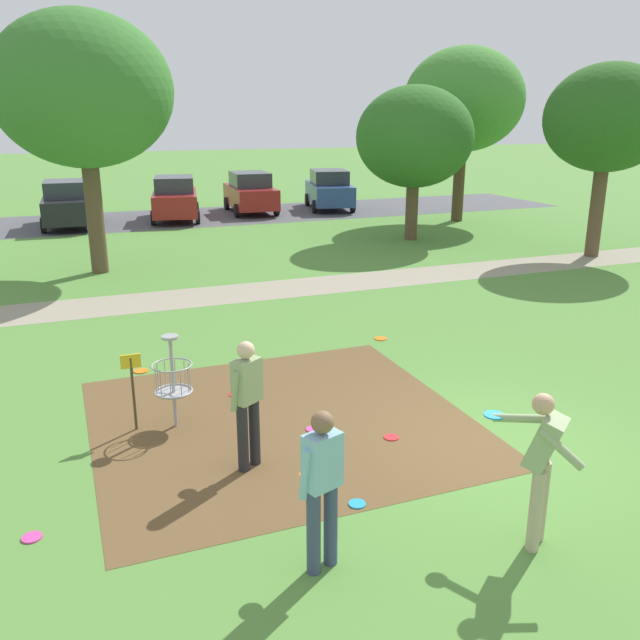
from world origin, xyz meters
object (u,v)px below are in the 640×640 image
Objects in this scene: frisbee_mid_grass at (141,371)px; parked_car_center_right at (250,193)px; frisbee_near_basket at (381,339)px; frisbee_by_tee at (314,429)px; tree_near_right at (415,137)px; frisbee_far_right at (391,437)px; tree_mid_center at (464,100)px; tree_mid_left at (83,91)px; player_throwing at (542,460)px; frisbee_scattered_a at (32,537)px; parked_car_rightmost at (329,190)px; player_waiting_left at (322,482)px; tree_near_left at (608,119)px; disc_golf_basket at (168,378)px; player_foreground_watching at (247,398)px; parked_car_center_left at (175,198)px; frisbee_far_left at (357,504)px; parked_car_leftmost at (67,204)px.

parked_car_center_right reaches higher than frisbee_mid_grass.
frisbee_near_basket is 4.27m from frisbee_by_tee.
tree_near_right reaches higher than frisbee_near_basket.
frisbee_far_right is 21.15m from tree_mid_center.
frisbee_near_basket is at bearing -59.78° from tree_mid_left.
player_throwing is at bearing -69.86° from frisbee_by_tee.
frisbee_scattered_a is 0.05× the size of parked_car_rightmost.
tree_mid_left reaches higher than frisbee_scattered_a.
player_throwing is 6.86m from frisbee_near_basket.
tree_near_right is at bearing 58.42° from player_waiting_left.
frisbee_near_basket is 11.98m from tree_near_right.
frisbee_scattered_a is at bearing -97.01° from tree_mid_left.
player_throwing is 16.65m from tree_near_left.
player_waiting_left is 23.84m from tree_mid_center.
tree_near_right is at bearing 48.78° from disc_golf_basket.
player_foreground_watching reaches higher than frisbee_mid_grass.
parked_car_center_left is at bearing 82.69° from player_foreground_watching.
frisbee_far_left is 0.05× the size of parked_car_center_right.
tree_mid_left is (1.59, 12.92, 4.94)m from frisbee_scattered_a.
disc_golf_basket is at bearing -117.80° from parked_car_rightmost.
disc_golf_basket is 20.29m from parked_car_center_left.
frisbee_far_right is at bearing 49.10° from player_waiting_left.
parked_car_center_right is at bearing 111.83° from tree_near_right.
tree_mid_left reaches higher than parked_car_center_right.
tree_mid_center is 7.69m from parked_car_rightmost.
frisbee_far_right is at bearing 96.22° from player_throwing.
frisbee_near_basket is (3.72, 6.16, -0.96)m from player_waiting_left.
disc_golf_basket is at bearing -86.42° from frisbee_mid_grass.
disc_golf_basket is 5.25m from frisbee_near_basket.
parked_car_leftmost reaches higher than frisbee_by_tee.
tree_near_left is at bearing 37.05° from frisbee_far_right.
parked_car_leftmost is (-15.48, 4.39, -3.99)m from tree_mid_center.
tree_near_right is at bearing 7.17° from tree_mid_left.
frisbee_far_right is (1.14, 1.34, 0.00)m from frisbee_far_left.
player_waiting_left is 18.81m from tree_near_right.
frisbee_near_basket is 0.04× the size of tree_near_left.
player_foreground_watching is 0.24× the size of tree_mid_left.
frisbee_mid_grass is at bearing -138.75° from tree_mid_center.
parked_car_rightmost is (8.16, 22.31, 0.91)m from frisbee_far_right.
player_throwing is at bearing -43.14° from frisbee_far_left.
tree_mid_center reaches higher than frisbee_near_basket.
tree_near_right reaches higher than player_foreground_watching.
parked_car_center_left is (1.62, 20.85, 0.91)m from frisbee_by_tee.
frisbee_near_basket is 1.19× the size of frisbee_scattered_a.
frisbee_by_tee is at bearing -57.94° from frisbee_mid_grass.
disc_golf_basket is at bearing 115.70° from player_foreground_watching.
player_waiting_left is 0.38× the size of parked_car_rightmost.
parked_car_center_left reaches higher than disc_golf_basket.
frisbee_mid_grass is at bearing 116.33° from player_throwing.
player_foreground_watching is 8.06× the size of frisbee_scattered_a.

